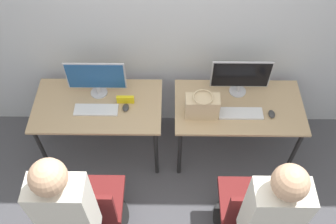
% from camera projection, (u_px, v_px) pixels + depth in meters
% --- Properties ---
extents(ground_plane, '(20.00, 20.00, 0.00)m').
position_uv_depth(ground_plane, '(168.00, 176.00, 3.85)').
color(ground_plane, '#4C4C51').
extents(wall_back, '(12.00, 0.05, 2.80)m').
position_uv_depth(wall_back, '(169.00, 18.00, 3.23)').
color(wall_back, '#B7BCC1').
rests_on(wall_back, ground_plane).
extents(desk_left, '(1.19, 0.65, 0.75)m').
position_uv_depth(desk_left, '(99.00, 111.00, 3.53)').
color(desk_left, tan).
rests_on(desk_left, ground_plane).
extents(monitor_left, '(0.54, 0.16, 0.38)m').
position_uv_depth(monitor_left, '(96.00, 78.00, 3.39)').
color(monitor_left, '#B2B2B7').
rests_on(monitor_left, desk_left).
extents(keyboard_left, '(0.40, 0.13, 0.02)m').
position_uv_depth(keyboard_left, '(96.00, 110.00, 3.41)').
color(keyboard_left, silver).
rests_on(keyboard_left, desk_left).
extents(mouse_left, '(0.06, 0.09, 0.03)m').
position_uv_depth(mouse_left, '(126.00, 108.00, 3.42)').
color(mouse_left, '#333333').
rests_on(mouse_left, desk_left).
extents(office_chair_left, '(0.48, 0.48, 0.87)m').
position_uv_depth(office_chair_left, '(98.00, 207.00, 3.27)').
color(office_chair_left, black).
rests_on(office_chair_left, ground_plane).
extents(person_left, '(0.36, 0.22, 1.69)m').
position_uv_depth(person_left, '(72.00, 222.00, 2.59)').
color(person_left, '#232328').
rests_on(person_left, ground_plane).
extents(desk_right, '(1.19, 0.65, 0.75)m').
position_uv_depth(desk_right, '(238.00, 112.00, 3.52)').
color(desk_right, tan).
rests_on(desk_right, ground_plane).
extents(monitor_right, '(0.54, 0.16, 0.38)m').
position_uv_depth(monitor_right, '(241.00, 76.00, 3.40)').
color(monitor_right, '#B2B2B7').
rests_on(monitor_right, desk_right).
extents(keyboard_right, '(0.40, 0.13, 0.02)m').
position_uv_depth(keyboard_right, '(241.00, 113.00, 3.39)').
color(keyboard_right, silver).
rests_on(keyboard_right, desk_right).
extents(mouse_right, '(0.06, 0.09, 0.03)m').
position_uv_depth(mouse_right, '(272.00, 114.00, 3.37)').
color(mouse_right, '#333333').
rests_on(mouse_right, desk_right).
extents(office_chair_right, '(0.48, 0.48, 0.87)m').
position_uv_depth(office_chair_right, '(244.00, 209.00, 3.26)').
color(office_chair_right, black).
rests_on(office_chair_right, ground_plane).
extents(handbag, '(0.30, 0.18, 0.25)m').
position_uv_depth(handbag, '(202.00, 106.00, 3.30)').
color(handbag, tan).
rests_on(handbag, desk_right).
extents(placard_left, '(0.16, 0.03, 0.08)m').
position_uv_depth(placard_left, '(125.00, 100.00, 3.45)').
color(placard_left, yellow).
rests_on(placard_left, desk_left).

